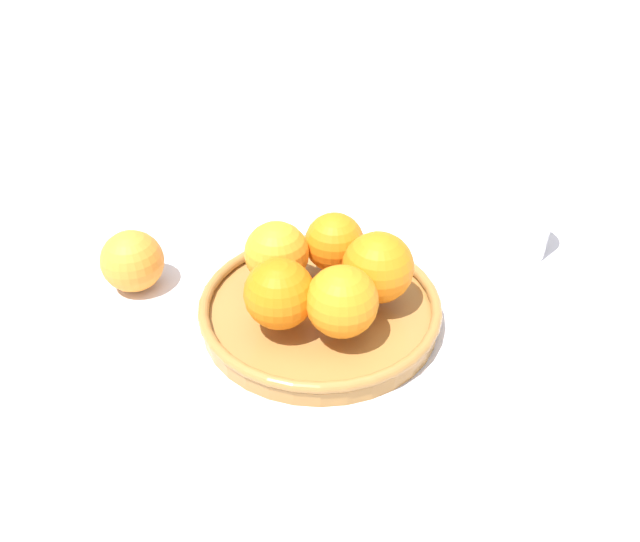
% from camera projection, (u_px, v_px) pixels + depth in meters
% --- Properties ---
extents(ground_plane, '(4.00, 4.00, 0.00)m').
position_uv_depth(ground_plane, '(320.00, 319.00, 0.75)').
color(ground_plane, silver).
extents(fruit_bowl, '(0.29, 0.29, 0.03)m').
position_uv_depth(fruit_bowl, '(320.00, 308.00, 0.74)').
color(fruit_bowl, '#A57238').
rests_on(fruit_bowl, ground_plane).
extents(orange_pile, '(0.20, 0.19, 0.08)m').
position_uv_depth(orange_pile, '(324.00, 272.00, 0.71)').
color(orange_pile, orange).
rests_on(orange_pile, fruit_bowl).
extents(stray_orange, '(0.08, 0.08, 0.08)m').
position_uv_depth(stray_orange, '(132.00, 261.00, 0.78)').
color(stray_orange, orange).
rests_on(stray_orange, ground_plane).
extents(drinking_glass, '(0.08, 0.08, 0.11)m').
position_uv_depth(drinking_glass, '(523.00, 218.00, 0.84)').
color(drinking_glass, white).
rests_on(drinking_glass, ground_plane).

